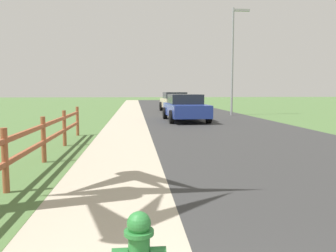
# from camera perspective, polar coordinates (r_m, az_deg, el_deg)

# --- Properties ---
(ground_plane) EXTENTS (120.00, 120.00, 0.00)m
(ground_plane) POSITION_cam_1_polar(r_m,az_deg,el_deg) (25.99, -4.07, 2.02)
(ground_plane) COLOR #4A6B38
(road_asphalt) EXTENTS (7.00, 66.00, 0.01)m
(road_asphalt) POSITION_cam_1_polar(r_m,az_deg,el_deg) (28.27, 2.95, 2.34)
(road_asphalt) COLOR #303030
(road_asphalt) RESTS_ON ground
(curb_concrete) EXTENTS (6.00, 66.00, 0.01)m
(curb_concrete) POSITION_cam_1_polar(r_m,az_deg,el_deg) (28.08, -10.30, 2.23)
(curb_concrete) COLOR #AB9F8A
(curb_concrete) RESTS_ON ground
(grass_verge) EXTENTS (5.00, 66.00, 0.00)m
(grass_verge) POSITION_cam_1_polar(r_m,az_deg,el_deg) (28.25, -13.34, 2.19)
(grass_verge) COLOR #4A6B38
(grass_verge) RESTS_ON ground
(rail_fence) EXTENTS (0.11, 12.56, 1.09)m
(rail_fence) POSITION_cam_1_polar(r_m,az_deg,el_deg) (7.60, -21.64, -2.68)
(rail_fence) COLOR brown
(rail_fence) RESTS_ON ground
(parked_suv_blue) EXTENTS (2.24, 4.93, 1.47)m
(parked_suv_blue) POSITION_cam_1_polar(r_m,az_deg,el_deg) (19.62, 2.79, 2.98)
(parked_suv_blue) COLOR navy
(parked_suv_blue) RESTS_ON ground
(parked_car_beige) EXTENTS (2.22, 4.37, 1.54)m
(parked_car_beige) POSITION_cam_1_polar(r_m,az_deg,el_deg) (28.27, 1.07, 3.95)
(parked_car_beige) COLOR #C6B793
(parked_car_beige) RESTS_ON ground
(street_lamp) EXTENTS (1.17, 0.20, 7.12)m
(street_lamp) POSITION_cam_1_polar(r_m,az_deg,el_deg) (24.62, 10.55, 11.46)
(street_lamp) COLOR gray
(street_lamp) RESTS_ON ground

